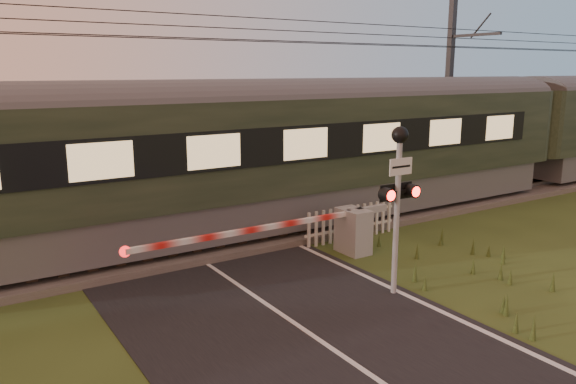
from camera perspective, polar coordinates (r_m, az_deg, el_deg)
ground at (r=10.26m, az=3.51°, el=-15.09°), size 160.00×160.00×0.00m
road at (r=10.10m, az=4.40°, el=-15.51°), size 6.00×140.00×0.03m
track_bed at (r=15.57m, az=-10.75°, el=-5.31°), size 140.00×3.40×0.39m
overhead_wires at (r=14.89m, az=-11.65°, el=15.93°), size 120.00×0.62×0.62m
train at (r=24.27m, az=22.49°, el=5.79°), size 44.52×3.07×4.15m
boom_gate at (r=14.60m, az=5.66°, el=-3.88°), size 7.17×0.91×1.21m
crossing_signal at (r=11.80m, az=11.14°, el=1.12°), size 0.92×0.36×3.60m
picket_fence at (r=15.98m, az=6.40°, el=-3.10°), size 3.13×0.08×0.98m
catenary_mast at (r=24.23m, az=16.10°, el=9.92°), size 0.24×2.47×7.55m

